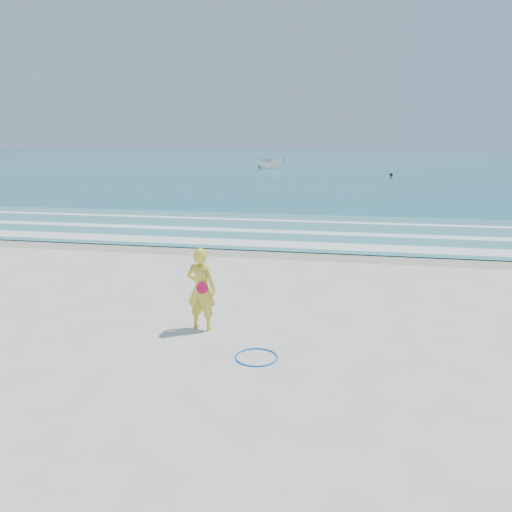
# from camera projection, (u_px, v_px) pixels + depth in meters

# --- Properties ---
(ground) EXTENTS (400.00, 400.00, 0.00)m
(ground) POSITION_uv_depth(u_px,v_px,m) (212.00, 340.00, 11.06)
(ground) COLOR silver
(ground) RESTS_ON ground
(wet_sand) EXTENTS (400.00, 2.40, 0.00)m
(wet_sand) POSITION_uv_depth(u_px,v_px,m) (275.00, 252.00, 19.66)
(wet_sand) COLOR #B2A893
(wet_sand) RESTS_ON ground
(ocean) EXTENTS (400.00, 190.00, 0.04)m
(ocean) POSITION_uv_depth(u_px,v_px,m) (341.00, 159.00, 111.42)
(ocean) COLOR #19727F
(ocean) RESTS_ON ground
(shallow) EXTENTS (400.00, 10.00, 0.01)m
(shallow) POSITION_uv_depth(u_px,v_px,m) (290.00, 229.00, 24.43)
(shallow) COLOR #59B7AD
(shallow) RESTS_ON ocean
(foam_near) EXTENTS (400.00, 1.40, 0.01)m
(foam_near) POSITION_uv_depth(u_px,v_px,m) (279.00, 244.00, 20.89)
(foam_near) COLOR white
(foam_near) RESTS_ON shallow
(foam_mid) EXTENTS (400.00, 0.90, 0.01)m
(foam_mid) POSITION_uv_depth(u_px,v_px,m) (288.00, 232.00, 23.66)
(foam_mid) COLOR white
(foam_mid) RESTS_ON shallow
(foam_far) EXTENTS (400.00, 0.60, 0.01)m
(foam_far) POSITION_uv_depth(u_px,v_px,m) (296.00, 221.00, 26.82)
(foam_far) COLOR white
(foam_far) RESTS_ON shallow
(hoop) EXTENTS (0.88, 0.88, 0.03)m
(hoop) POSITION_uv_depth(u_px,v_px,m) (256.00, 357.00, 10.14)
(hoop) COLOR blue
(hoop) RESTS_ON ground
(boat) EXTENTS (5.16, 2.98, 1.88)m
(boat) POSITION_uv_depth(u_px,v_px,m) (271.00, 162.00, 75.70)
(boat) COLOR white
(boat) RESTS_ON ocean
(buoy) EXTENTS (0.40, 0.40, 0.40)m
(buoy) POSITION_uv_depth(u_px,v_px,m) (391.00, 175.00, 59.54)
(buoy) COLOR black
(buoy) RESTS_ON ocean
(woman) EXTENTS (0.78, 0.58, 1.95)m
(woman) POSITION_uv_depth(u_px,v_px,m) (201.00, 289.00, 11.48)
(woman) COLOR yellow
(woman) RESTS_ON ground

